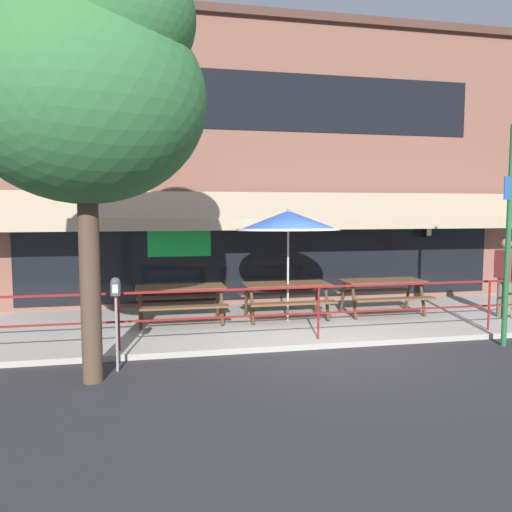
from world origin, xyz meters
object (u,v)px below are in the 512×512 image
Objects in this scene: pedestrian_walking at (505,274)px; picnic_table_right at (382,287)px; picnic_table_centre at (286,291)px; picnic_table_left at (181,294)px; street_sign_pole at (509,234)px; patio_umbrella_centre at (288,221)px; parking_meter_near at (116,296)px; street_tree_curbside at (91,86)px.

picnic_table_right is at bearing 159.15° from pedestrian_walking.
picnic_table_left is at bearing 179.25° from picnic_table_centre.
picnic_table_centre is 1.05× the size of pedestrian_walking.
street_sign_pole is (-1.27, -1.63, 0.94)m from pedestrian_walking.
patio_umbrella_centre reaches higher than picnic_table_right.
pedestrian_walking is (4.59, -0.88, 0.35)m from picnic_table_centre.
picnic_table_right is at bearing 25.05° from parking_meter_near.
picnic_table_centre is 4.21m from parking_meter_near.
street_sign_pole is at bearing -35.51° from patio_umbrella_centre.
street_tree_curbside is at bearing -175.73° from street_sign_pole.
patio_umbrella_centre is at bearing 36.23° from parking_meter_near.
picnic_table_right is (4.44, -0.01, 0.00)m from picnic_table_left.
picnic_table_centre is at bearing 40.60° from street_tree_curbside.
picnic_table_centre is 0.76× the size of patio_umbrella_centre.
pedestrian_walking is (6.81, -0.91, 0.35)m from picnic_table_left.
street_sign_pole is 0.67× the size of street_tree_curbside.
parking_meter_near is 2.95m from street_tree_curbside.
patio_umbrella_centre is at bearing 170.78° from pedestrian_walking.
picnic_table_left is at bearing 179.93° from picnic_table_right.
parking_meter_near is (-3.31, -2.42, -1.03)m from patio_umbrella_centre.
street_tree_curbside is at bearing -165.24° from pedestrian_walking.
patio_umbrella_centre is at bearing -175.90° from picnic_table_right.
street_tree_curbside is (-1.30, -3.05, 3.35)m from picnic_table_left.
street_tree_curbside reaches higher than street_sign_pole.
patio_umbrella_centre is at bearing -4.25° from picnic_table_left.
patio_umbrella_centre is 4.23m from parking_meter_near.
pedestrian_walking is 2.27m from street_sign_pole.
street_sign_pole reaches higher than patio_umbrella_centre.
street_tree_curbside reaches higher than picnic_table_left.
street_tree_curbside is (-8.12, -2.14, 3.00)m from pedestrian_walking.
picnic_table_right is 2.67m from patio_umbrella_centre.
patio_umbrella_centre reaches higher than picnic_table_left.
picnic_table_right is 0.31× the size of street_tree_curbside.
parking_meter_near is at bearing -143.77° from patio_umbrella_centre.
patio_umbrella_centre reaches higher than picnic_table_centre.
pedestrian_walking is 0.30× the size of street_tree_curbside.
pedestrian_walking is 0.44× the size of street_sign_pole.
pedestrian_walking is at bearing 52.07° from street_sign_pole.
street_sign_pole reaches higher than picnic_table_left.
patio_umbrella_centre is (2.22, -0.16, 1.47)m from picnic_table_left.
street_sign_pole is at bearing -37.03° from picnic_table_centre.
picnic_table_right is 6.12m from parking_meter_near.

